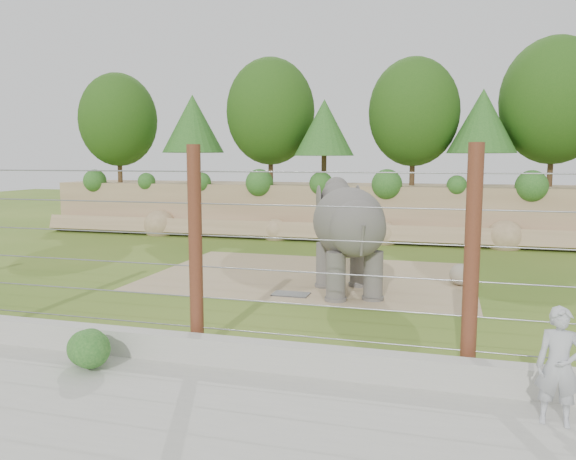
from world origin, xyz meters
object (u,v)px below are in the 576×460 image
(stone_ball, at_px, (461,275))
(zookeeper, at_px, (559,366))
(barrier_fence, at_px, (196,251))
(elephant, at_px, (348,238))

(stone_ball, height_order, zookeeper, zookeeper)
(barrier_fence, bearing_deg, zookeeper, -12.66)
(barrier_fence, distance_m, zookeeper, 6.41)
(barrier_fence, bearing_deg, stone_ball, 55.52)
(stone_ball, xyz_separation_m, barrier_fence, (-5.05, -7.36, 1.66))
(elephant, relative_size, zookeeper, 2.27)
(elephant, xyz_separation_m, barrier_fence, (-2.00, -5.53, 0.45))
(barrier_fence, height_order, zookeeper, barrier_fence)
(stone_ball, bearing_deg, barrier_fence, -124.48)
(stone_ball, relative_size, barrier_fence, 0.03)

